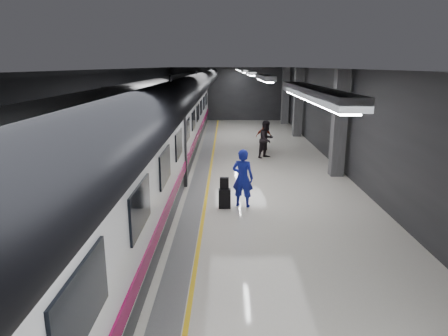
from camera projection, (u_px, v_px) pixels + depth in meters
ground at (232, 189)px, 15.51m from camera, size 40.00×40.00×0.00m
platform_hall at (225, 95)px, 15.55m from camera, size 10.02×40.02×4.51m
train at (146, 136)px, 15.01m from camera, size 3.05×38.00×4.05m
traveler_main at (243, 178)px, 13.35m from camera, size 0.83×0.66×1.98m
suitcase_main at (225, 199)px, 13.34m from camera, size 0.41×0.26×0.65m
shoulder_bag at (224, 183)px, 13.25m from camera, size 0.30×0.17×0.39m
traveler_far_a at (266, 139)px, 20.45m from camera, size 1.19×1.18×1.94m
traveler_far_b at (264, 137)px, 22.49m from camera, size 0.90×0.42×1.51m
suitcase_far at (263, 133)px, 26.94m from camera, size 0.34×0.26×0.45m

